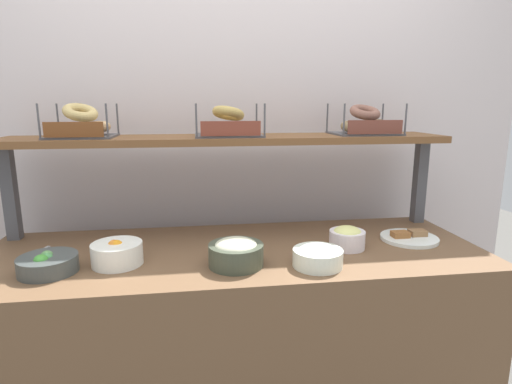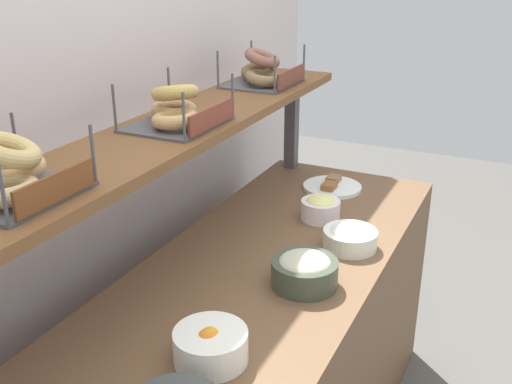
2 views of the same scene
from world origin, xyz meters
name	(u,v)px [view 2 (image 2 of 2)]	position (x,y,z in m)	size (l,w,h in m)	color
back_wall	(102,139)	(0.00, 0.55, 1.20)	(3.17, 0.06, 2.40)	silver
deli_counter	(256,382)	(0.00, 0.00, 0.42)	(1.97, 0.70, 0.85)	brown
shelf_riser_right	(292,124)	(0.92, 0.27, 1.05)	(0.05, 0.05, 0.40)	#4C4C51
upper_shelf	(175,130)	(0.00, 0.27, 1.26)	(1.93, 0.32, 0.03)	brown
bowl_tuna_salad	(304,270)	(-0.01, -0.16, 0.90)	(0.20, 0.20, 0.10)	#424A39
bowl_egg_salad	(321,208)	(0.45, -0.05, 0.89)	(0.14, 0.14, 0.09)	white
bowl_fruit_salad	(211,345)	(-0.44, -0.09, 0.89)	(0.18, 0.18, 0.09)	white
bowl_cream_cheese	(350,237)	(0.27, -0.21, 0.89)	(0.18, 0.18, 0.08)	white
serving_plate_white	(332,186)	(0.75, 0.01, 0.86)	(0.24, 0.24, 0.04)	white
bagel_basket_plain	(12,175)	(-0.62, 0.28, 1.33)	(0.28, 0.26, 0.15)	#4C4C51
bagel_basket_sesame	(177,111)	(0.00, 0.26, 1.33)	(0.29, 0.25, 0.14)	#4C4C51
bagel_basket_poppy	(263,72)	(0.63, 0.27, 1.33)	(0.29, 0.24, 0.14)	#4C4C51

